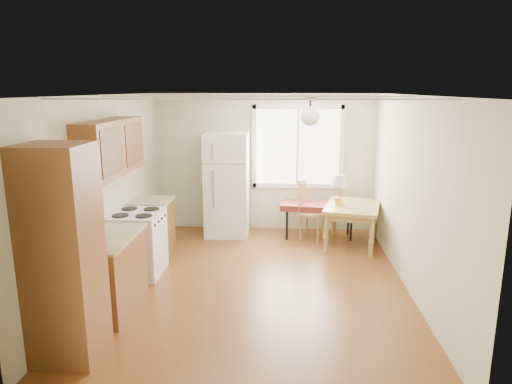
# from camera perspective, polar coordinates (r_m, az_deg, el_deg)

# --- Properties ---
(room_shell) EXTENTS (4.60, 5.60, 2.62)m
(room_shell) POSITION_cam_1_polar(r_m,az_deg,el_deg) (5.94, -0.02, -0.13)
(room_shell) COLOR #552B11
(room_shell) RESTS_ON ground
(kitchen_run) EXTENTS (0.65, 3.40, 2.20)m
(kitchen_run) POSITION_cam_1_polar(r_m,az_deg,el_deg) (5.82, -17.63, -5.22)
(kitchen_run) COLOR brown
(kitchen_run) RESTS_ON ground
(window_unit) EXTENTS (1.64, 0.05, 1.51)m
(window_unit) POSITION_cam_1_polar(r_m,az_deg,el_deg) (8.32, 5.23, 5.63)
(window_unit) COLOR white
(window_unit) RESTS_ON room_shell
(pendant_light) EXTENTS (0.26, 0.26, 0.40)m
(pendant_light) POSITION_cam_1_polar(r_m,az_deg,el_deg) (6.20, 6.79, 9.54)
(pendant_light) COLOR #312415
(pendant_light) RESTS_ON room_shell
(refrigerator) EXTENTS (0.76, 0.79, 1.83)m
(refrigerator) POSITION_cam_1_polar(r_m,az_deg,el_deg) (8.13, -3.61, 0.97)
(refrigerator) COLOR white
(refrigerator) RESTS_ON ground
(bench) EXTENTS (1.36, 0.63, 0.61)m
(bench) POSITION_cam_1_polar(r_m,az_deg,el_deg) (8.08, 7.84, -1.93)
(bench) COLOR maroon
(bench) RESTS_ON ground
(dining_table) EXTENTS (1.08, 1.29, 0.70)m
(dining_table) POSITION_cam_1_polar(r_m,az_deg,el_deg) (7.72, 11.95, -2.34)
(dining_table) COLOR olive
(dining_table) RESTS_ON ground
(chair) EXTENTS (0.52, 0.51, 1.05)m
(chair) POSITION_cam_1_polar(r_m,az_deg,el_deg) (7.97, 6.43, -1.62)
(chair) COLOR olive
(chair) RESTS_ON ground
(table_lamp) EXTENTS (0.29, 0.29, 0.50)m
(table_lamp) POSITION_cam_1_polar(r_m,az_deg,el_deg) (7.62, 10.39, 1.13)
(table_lamp) COLOR gold
(table_lamp) RESTS_ON dining_table
(coffee_maker) EXTENTS (0.22, 0.26, 0.37)m
(coffee_maker) POSITION_cam_1_polar(r_m,az_deg,el_deg) (5.20, -20.34, -5.30)
(coffee_maker) COLOR black
(coffee_maker) RESTS_ON kitchen_run
(kettle) EXTENTS (0.10, 0.10, 0.20)m
(kettle) POSITION_cam_1_polar(r_m,az_deg,el_deg) (5.68, -18.87, -4.26)
(kettle) COLOR red
(kettle) RESTS_ON kitchen_run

